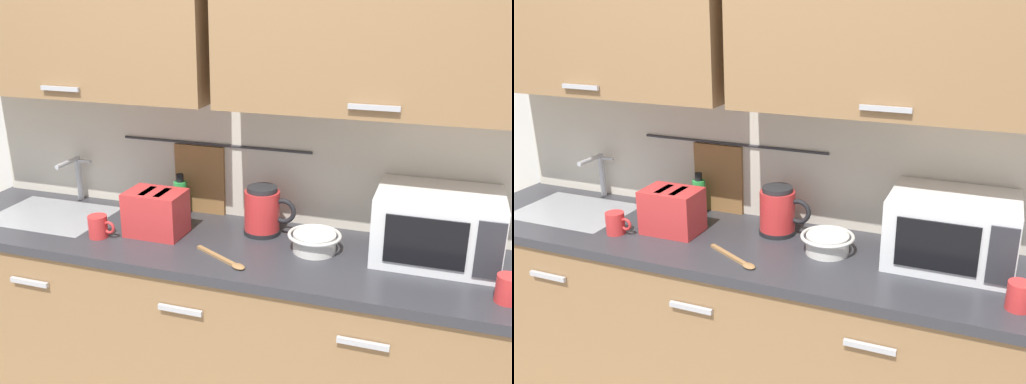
# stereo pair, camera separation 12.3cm
# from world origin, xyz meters

# --- Properties ---
(counter_unit) EXTENTS (2.53, 0.64, 0.90)m
(counter_unit) POSITION_xyz_m (-0.01, 0.30, 0.46)
(counter_unit) COLOR #997047
(counter_unit) RESTS_ON ground
(back_wall_assembly) EXTENTS (3.70, 0.41, 2.50)m
(back_wall_assembly) POSITION_xyz_m (-0.00, 0.53, 1.52)
(back_wall_assembly) COLOR silver
(back_wall_assembly) RESTS_ON ground
(sink_faucet) EXTENTS (0.09, 0.17, 0.22)m
(sink_faucet) POSITION_xyz_m (-0.80, 0.53, 1.04)
(sink_faucet) COLOR #B2B5BA
(sink_faucet) RESTS_ON counter_unit
(microwave) EXTENTS (0.46, 0.35, 0.27)m
(microwave) POSITION_xyz_m (0.89, 0.41, 1.04)
(microwave) COLOR white
(microwave) RESTS_ON counter_unit
(electric_kettle) EXTENTS (0.23, 0.16, 0.21)m
(electric_kettle) POSITION_xyz_m (0.18, 0.43, 1.00)
(electric_kettle) COLOR black
(electric_kettle) RESTS_ON counter_unit
(dish_soap_bottle) EXTENTS (0.06, 0.06, 0.20)m
(dish_soap_bottle) POSITION_xyz_m (-0.24, 0.52, 0.99)
(dish_soap_bottle) COLOR green
(dish_soap_bottle) RESTS_ON counter_unit
(mug_near_sink) EXTENTS (0.12, 0.08, 0.09)m
(mug_near_sink) POSITION_xyz_m (-0.45, 0.17, 0.95)
(mug_near_sink) COLOR red
(mug_near_sink) RESTS_ON counter_unit
(mixing_bowl) EXTENTS (0.21, 0.21, 0.08)m
(mixing_bowl) POSITION_xyz_m (0.43, 0.32, 0.94)
(mixing_bowl) COLOR silver
(mixing_bowl) RESTS_ON counter_unit
(toaster) EXTENTS (0.26, 0.17, 0.19)m
(toaster) POSITION_xyz_m (-0.24, 0.28, 1.00)
(toaster) COLOR red
(toaster) RESTS_ON counter_unit
(mug_by_kettle) EXTENTS (0.12, 0.08, 0.09)m
(mug_by_kettle) POSITION_xyz_m (1.13, 0.14, 0.95)
(mug_by_kettle) COLOR red
(mug_by_kettle) RESTS_ON counter_unit
(wooden_spoon) EXTENTS (0.25, 0.16, 0.01)m
(wooden_spoon) POSITION_xyz_m (0.14, 0.12, 0.91)
(wooden_spoon) COLOR #9E7042
(wooden_spoon) RESTS_ON counter_unit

